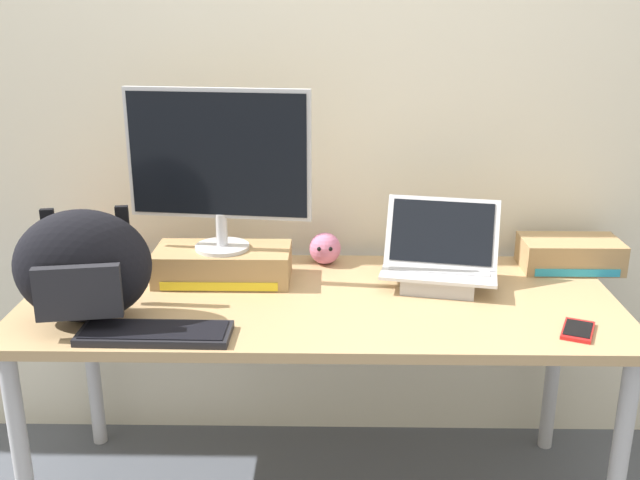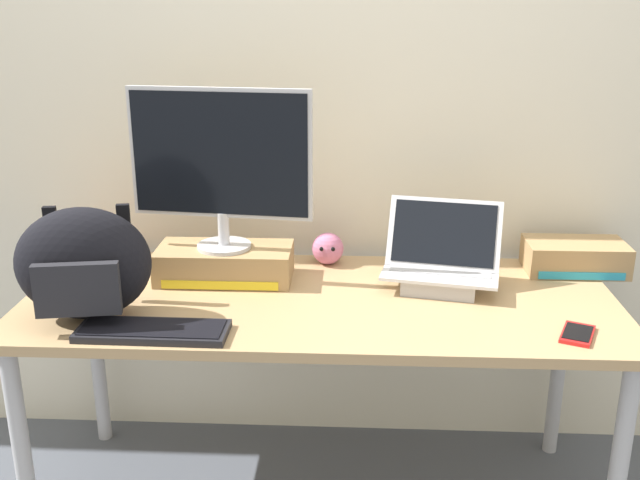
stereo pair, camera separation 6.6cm
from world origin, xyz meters
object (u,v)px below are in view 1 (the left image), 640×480
at_px(desktop_monitor, 218,163).
at_px(open_laptop, 439,268).
at_px(messenger_backpack, 83,267).
at_px(cell_phone, 578,330).
at_px(toner_box_cyan, 570,254).
at_px(toner_box_yellow, 223,264).
at_px(external_keyboard, 155,333).
at_px(plush_toy, 325,248).
at_px(coffee_mug, 110,258).

bearing_deg(desktop_monitor, open_laptop, 4.00).
bearing_deg(messenger_backpack, cell_phone, -11.80).
bearing_deg(toner_box_cyan, toner_box_yellow, -173.64).
height_order(desktop_monitor, external_keyboard, desktop_monitor).
xyz_separation_m(open_laptop, cell_phone, (0.33, -0.33, -0.05)).
xyz_separation_m(toner_box_yellow, toner_box_cyan, (1.13, 0.13, -0.00)).
relative_size(desktop_monitor, open_laptop, 1.47).
xyz_separation_m(external_keyboard, messenger_backpack, (-0.21, 0.10, 0.15)).
bearing_deg(external_keyboard, open_laptop, 26.41).
xyz_separation_m(toner_box_yellow, plush_toy, (0.32, 0.16, 0.00)).
bearing_deg(coffee_mug, toner_box_yellow, -8.73).
xyz_separation_m(open_laptop, plush_toy, (-0.36, 0.19, -0.00)).
bearing_deg(toner_box_yellow, messenger_backpack, -136.53).
xyz_separation_m(desktop_monitor, messenger_backpack, (-0.33, -0.31, -0.22)).
height_order(toner_box_yellow, coffee_mug, toner_box_yellow).
distance_m(messenger_backpack, cell_phone, 1.35).
distance_m(toner_box_yellow, plush_toy, 0.36).
height_order(desktop_monitor, open_laptop, desktop_monitor).
bearing_deg(messenger_backpack, plush_toy, 26.31).
bearing_deg(open_laptop, coffee_mug, -173.79).
relative_size(cell_phone, plush_toy, 1.44).
xyz_separation_m(desktop_monitor, open_laptop, (0.68, -0.03, -0.33)).
distance_m(desktop_monitor, messenger_backpack, 0.51).
bearing_deg(toner_box_yellow, cell_phone, -19.95).
xyz_separation_m(open_laptop, external_keyboard, (-0.80, -0.38, -0.04)).
bearing_deg(desktop_monitor, messenger_backpack, -130.00).
relative_size(open_laptop, toner_box_cyan, 1.21).
height_order(open_laptop, cell_phone, open_laptop).
height_order(desktop_monitor, coffee_mug, desktop_monitor).
distance_m(messenger_backpack, coffee_mug, 0.39).
distance_m(external_keyboard, coffee_mug, 0.54).
distance_m(toner_box_yellow, external_keyboard, 0.44).
bearing_deg(cell_phone, toner_box_cyan, 99.16).
bearing_deg(toner_box_yellow, external_keyboard, -106.57).
bearing_deg(cell_phone, external_keyboard, -154.23).
relative_size(coffee_mug, cell_phone, 0.79).
bearing_deg(desktop_monitor, external_keyboard, -99.97).
bearing_deg(open_laptop, desktop_monitor, -171.52).
xyz_separation_m(external_keyboard, cell_phone, (1.13, 0.05, -0.01)).
bearing_deg(coffee_mug, plush_toy, 8.24).
bearing_deg(plush_toy, toner_box_cyan, -2.30).
relative_size(cell_phone, toner_box_cyan, 0.48).
xyz_separation_m(messenger_backpack, toner_box_cyan, (1.47, 0.44, -0.11)).
height_order(external_keyboard, cell_phone, external_keyboard).
relative_size(coffee_mug, plush_toy, 1.13).
bearing_deg(cell_phone, messenger_backpack, -158.87).
xyz_separation_m(open_laptop, toner_box_cyan, (0.45, 0.16, -0.01)).
bearing_deg(external_keyboard, toner_box_yellow, 74.34).
distance_m(coffee_mug, cell_phone, 1.45).
distance_m(desktop_monitor, coffee_mug, 0.50).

